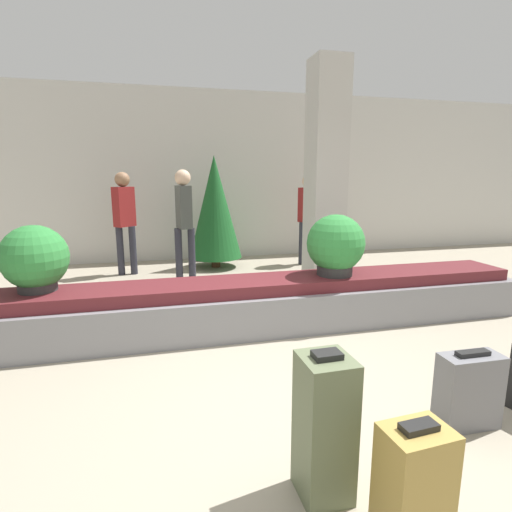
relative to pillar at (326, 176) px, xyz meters
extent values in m
plane|color=#9E937F|center=(-1.40, -2.98, -1.60)|extent=(18.00, 18.00, 0.00)
cube|color=beige|center=(-1.40, 2.42, 0.00)|extent=(18.00, 0.06, 3.20)
cube|color=gray|center=(-1.40, -1.48, -1.39)|extent=(6.12, 0.74, 0.42)
cube|color=#5B1E23|center=(-1.40, -1.48, -1.12)|extent=(5.88, 0.58, 0.12)
cube|color=beige|center=(0.00, 0.00, 0.00)|extent=(0.49, 0.49, 3.20)
cube|color=#5B6647|center=(-1.63, -3.78, -1.23)|extent=(0.25, 0.27, 0.75)
cube|color=black|center=(-1.63, -3.78, -0.84)|extent=(0.14, 0.10, 0.03)
cube|color=slate|center=(-0.49, -3.47, -1.35)|extent=(0.40, 0.19, 0.49)
cube|color=black|center=(-0.49, -3.47, -1.09)|extent=(0.22, 0.07, 0.03)
cube|color=#A3843D|center=(-1.35, -4.11, -1.33)|extent=(0.31, 0.24, 0.54)
cube|color=black|center=(-1.35, -4.11, -1.04)|extent=(0.17, 0.09, 0.03)
cylinder|color=#2D2D2D|center=(-3.50, -1.39, -0.98)|extent=(0.34, 0.34, 0.16)
sphere|color=#2D7F38|center=(-3.50, -1.39, -0.74)|extent=(0.60, 0.60, 0.60)
cylinder|color=#2D2D2D|center=(-0.52, -1.50, -0.97)|extent=(0.38, 0.38, 0.18)
sphere|color=#2D7F38|center=(-0.52, -1.50, -0.71)|extent=(0.63, 0.63, 0.63)
cylinder|color=#282833|center=(-2.08, 0.76, -1.19)|extent=(0.11, 0.11, 0.82)
cylinder|color=#282833|center=(-1.88, 0.76, -1.19)|extent=(0.11, 0.11, 0.82)
cube|color=#474C47|center=(-1.98, 0.76, -0.46)|extent=(0.24, 0.35, 0.65)
sphere|color=beige|center=(-1.98, 0.76, -0.02)|extent=(0.24, 0.24, 0.24)
cylinder|color=#282833|center=(-2.99, 1.36, -1.20)|extent=(0.11, 0.11, 0.80)
cylinder|color=#282833|center=(-2.79, 1.36, -1.20)|extent=(0.11, 0.11, 0.80)
cube|color=maroon|center=(-2.89, 1.36, -0.48)|extent=(0.36, 0.35, 0.63)
sphere|color=#936B4C|center=(-2.89, 1.36, -0.05)|extent=(0.23, 0.23, 0.23)
cylinder|color=#282833|center=(0.19, 1.40, -1.21)|extent=(0.11, 0.11, 0.78)
cylinder|color=#282833|center=(0.39, 1.40, -1.21)|extent=(0.11, 0.11, 0.78)
cube|color=maroon|center=(0.29, 1.40, -0.51)|extent=(0.35, 0.36, 0.62)
sphere|color=beige|center=(0.29, 1.40, -0.09)|extent=(0.23, 0.23, 0.23)
cylinder|color=#4C331E|center=(-1.38, 1.55, -1.51)|extent=(0.16, 0.16, 0.18)
cone|color=#195623|center=(-1.38, 1.55, -0.53)|extent=(0.93, 0.93, 1.78)
camera|label=1|loc=(-2.39, -5.42, 0.00)|focal=28.00mm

